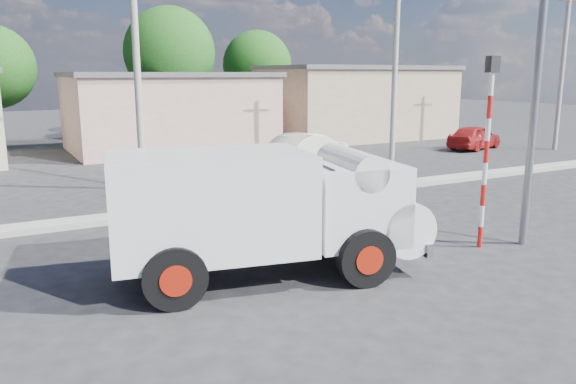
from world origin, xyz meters
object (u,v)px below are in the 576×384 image
car_red (474,137)px  traffic_pole (487,137)px  streetlight (537,28)px  car_cream (308,150)px  cyclist (379,209)px  truck (270,208)px  bicycle (379,223)px

car_red → traffic_pole: size_ratio=0.87×
traffic_pole → streetlight: streetlight is taller
car_red → streetlight: bearing=119.5°
car_cream → car_red: car_cream is taller
cyclist → traffic_pole: (1.95, -1.31, 1.73)m
truck → car_red: bearing=44.4°
bicycle → streetlight: 5.53m
truck → car_cream: (7.48, 11.27, -0.67)m
car_red → streetlight: 18.26m
streetlight → bicycle: bearing=150.9°
truck → bicycle: 3.37m
truck → car_red: 21.83m
truck → cyclist: bearing=22.8°
car_cream → streetlight: 13.01m
bicycle → streetlight: streetlight is taller
bicycle → car_cream: bearing=-24.7°
cyclist → streetlight: streetlight is taller
car_red → car_cream: bearing=76.5°
cyclist → car_red: 18.82m
bicycle → car_red: size_ratio=0.53×
truck → car_cream: truck is taller
bicycle → cyclist: size_ratio=1.17×
car_cream → bicycle: bearing=134.3°
cyclist → car_cream: (4.29, 10.61, -0.12)m
traffic_pole → truck: bearing=172.8°
streetlight → car_red: bearing=46.8°
cyclist → streetlight: (2.89, -1.61, 4.10)m
truck → streetlight: 7.11m
car_red → traffic_pole: (-13.08, -12.63, 1.95)m
cyclist → streetlight: size_ratio=0.19×
traffic_pole → car_red: bearing=44.0°
bicycle → cyclist: 0.33m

